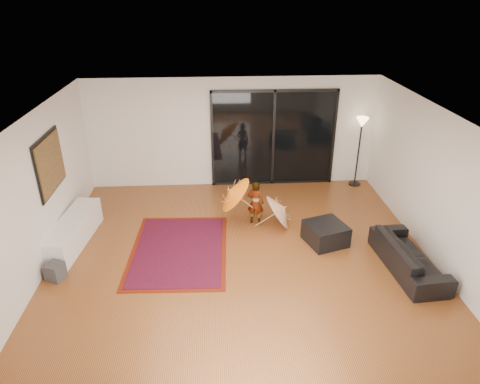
{
  "coord_description": "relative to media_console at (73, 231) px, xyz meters",
  "views": [
    {
      "loc": [
        -0.44,
        -6.47,
        4.61
      ],
      "look_at": [
        0.01,
        0.72,
        1.1
      ],
      "focal_mm": 32.0,
      "sensor_mm": 36.0,
      "label": 1
    }
  ],
  "objects": [
    {
      "name": "floor",
      "position": [
        3.25,
        -0.88,
        -0.26
      ],
      "size": [
        7.0,
        7.0,
        0.0
      ],
      "primitive_type": "plane",
      "color": "#985029",
      "rests_on": "ground"
    },
    {
      "name": "ceiling",
      "position": [
        3.25,
        -0.88,
        2.44
      ],
      "size": [
        7.0,
        7.0,
        0.0
      ],
      "primitive_type": "plane",
      "rotation": [
        3.14,
        0.0,
        0.0
      ],
      "color": "white",
      "rests_on": "wall_back"
    },
    {
      "name": "wall_back",
      "position": [
        3.25,
        2.62,
        1.09
      ],
      "size": [
        7.0,
        0.0,
        7.0
      ],
      "primitive_type": "plane",
      "rotation": [
        1.57,
        0.0,
        0.0
      ],
      "color": "silver",
      "rests_on": "floor"
    },
    {
      "name": "wall_front",
      "position": [
        3.25,
        -4.38,
        1.09
      ],
      "size": [
        7.0,
        0.0,
        7.0
      ],
      "primitive_type": "plane",
      "rotation": [
        -1.57,
        0.0,
        0.0
      ],
      "color": "silver",
      "rests_on": "floor"
    },
    {
      "name": "wall_left",
      "position": [
        -0.25,
        -0.88,
        1.09
      ],
      "size": [
        0.0,
        7.0,
        7.0
      ],
      "primitive_type": "plane",
      "rotation": [
        1.57,
        0.0,
        1.57
      ],
      "color": "silver",
      "rests_on": "floor"
    },
    {
      "name": "wall_right",
      "position": [
        6.75,
        -0.88,
        1.09
      ],
      "size": [
        0.0,
        7.0,
        7.0
      ],
      "primitive_type": "plane",
      "rotation": [
        1.57,
        0.0,
        -1.57
      ],
      "color": "silver",
      "rests_on": "floor"
    },
    {
      "name": "sliding_door",
      "position": [
        4.25,
        2.59,
        0.94
      ],
      "size": [
        3.06,
        0.07,
        2.4
      ],
      "color": "black",
      "rests_on": "wall_back"
    },
    {
      "name": "painting",
      "position": [
        -0.21,
        0.12,
        1.39
      ],
      "size": [
        0.04,
        1.28,
        1.08
      ],
      "color": "black",
      "rests_on": "wall_left"
    },
    {
      "name": "media_console",
      "position": [
        0.0,
        0.0,
        0.0
      ],
      "size": [
        0.68,
        1.94,
        0.53
      ],
      "primitive_type": "cube",
      "rotation": [
        0.0,
        0.0,
        -0.11
      ],
      "color": "white",
      "rests_on": "floor"
    },
    {
      "name": "speaker",
      "position": [
        0.0,
        -1.14,
        -0.11
      ],
      "size": [
        0.35,
        0.35,
        0.31
      ],
      "primitive_type": "cube",
      "rotation": [
        0.0,
        0.0,
        -0.39
      ],
      "color": "#424244",
      "rests_on": "floor"
    },
    {
      "name": "persian_rug",
      "position": [
        2.07,
        -0.39,
        -0.25
      ],
      "size": [
        1.9,
        2.59,
        0.02
      ],
      "rotation": [
        0.0,
        0.0,
        -0.04
      ],
      "color": "#611708",
      "rests_on": "floor"
    },
    {
      "name": "sofa",
      "position": [
        6.2,
        -1.23,
        0.0
      ],
      "size": [
        0.85,
        1.88,
        0.54
      ],
      "primitive_type": "imported",
      "rotation": [
        0.0,
        0.0,
        1.64
      ],
      "color": "black",
      "rests_on": "floor"
    },
    {
      "name": "ottoman",
      "position": [
        4.94,
        -0.28,
        -0.06
      ],
      "size": [
        0.9,
        0.9,
        0.41
      ],
      "primitive_type": "cube",
      "rotation": [
        0.0,
        0.0,
        0.32
      ],
      "color": "black",
      "rests_on": "floor"
    },
    {
      "name": "floor_lamp",
      "position": [
        6.35,
        2.37,
        1.12
      ],
      "size": [
        0.3,
        0.3,
        1.75
      ],
      "color": "black",
      "rests_on": "floor"
    },
    {
      "name": "child",
      "position": [
        3.63,
        0.57,
        0.22
      ],
      "size": [
        0.41,
        0.33,
        0.97
      ],
      "primitive_type": "imported",
      "rotation": [
        0.0,
        0.0,
        2.82
      ],
      "color": "#999999",
      "rests_on": "floor"
    },
    {
      "name": "parasol_orange",
      "position": [
        3.08,
        0.52,
        0.47
      ],
      "size": [
        0.68,
        0.84,
        0.88
      ],
      "rotation": [
        0.0,
        -0.86,
        0.0
      ],
      "color": "orange",
      "rests_on": "child"
    },
    {
      "name": "parasol_white",
      "position": [
        4.23,
        0.42,
        0.24
      ],
      "size": [
        0.61,
        0.8,
        0.92
      ],
      "rotation": [
        0.0,
        0.97,
        0.0
      ],
      "color": "silver",
      "rests_on": "floor"
    }
  ]
}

